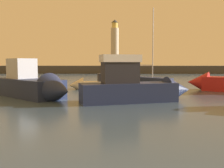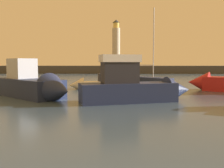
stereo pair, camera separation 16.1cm
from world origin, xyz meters
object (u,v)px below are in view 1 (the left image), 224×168
motorboat_4 (94,84)px  lighthouse (115,44)px  motorboat_3 (139,87)px  motorboat_2 (36,86)px  mooring_buoy (142,86)px  sailboat_moored (148,81)px

motorboat_4 → lighthouse: bearing=87.7°
motorboat_3 → motorboat_4: 9.88m
lighthouse → motorboat_3: lighthouse is taller
lighthouse → motorboat_2: size_ratio=1.53×
motorboat_2 → lighthouse: bearing=83.5°
motorboat_2 → mooring_buoy: motorboat_2 is taller
sailboat_moored → mooring_buoy: bearing=-103.8°
lighthouse → motorboat_3: size_ratio=1.45×
motorboat_3 → motorboat_4: bearing=115.0°
sailboat_moored → mooring_buoy: (-1.37, -5.60, -0.19)m
lighthouse → sailboat_moored: (4.93, -37.82, -7.58)m
motorboat_4 → mooring_buoy: bearing=-0.0°
sailboat_moored → motorboat_4: bearing=-139.9°
motorboat_2 → mooring_buoy: bearing=37.7°
motorboat_2 → motorboat_4: size_ratio=1.30×
lighthouse → sailboat_moored: lighthouse is taller
motorboat_4 → mooring_buoy: (5.28, -0.00, -0.16)m
motorboat_4 → mooring_buoy: size_ratio=8.55×
motorboat_3 → motorboat_2: bearing=168.2°
motorboat_3 → mooring_buoy: 9.03m
sailboat_moored → motorboat_2: bearing=-129.9°
lighthouse → motorboat_4: bearing=-92.3°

